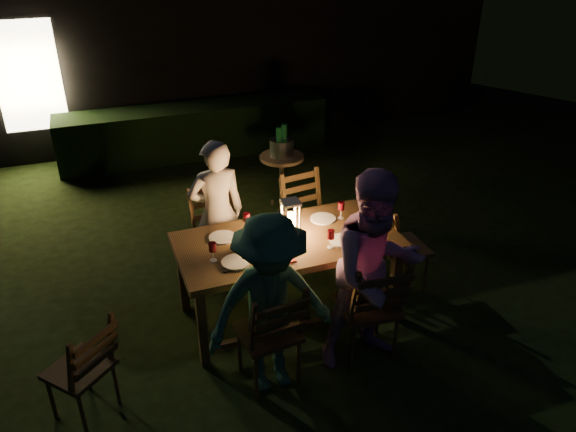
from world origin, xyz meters
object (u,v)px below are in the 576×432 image
object	(u,v)px
bottle_table	(261,230)
bottle_bucket_a	(279,145)
chair_spare	(84,384)
person_opp_right	(375,272)
chair_far_right	(309,237)
lantern	(291,220)
dining_table	(287,246)
side_table	(282,162)
bottle_bucket_b	(284,142)
chair_far_left	(221,254)
ice_bucket	(282,148)
chair_near_right	(367,323)
person_opp_left	(270,306)
chair_near_left	(270,349)
chair_end	(400,261)
person_house_side	(217,213)

from	to	relation	value
bottle_table	bottle_bucket_a	world-z (taller)	bottle_table
chair_spare	person_opp_right	world-z (taller)	person_opp_right
chair_far_right	lantern	xyz separation A→B (m)	(-0.48, -0.73, 0.68)
dining_table	lantern	size ratio (longest dim) A/B	5.79
side_table	bottle_bucket_b	xyz separation A→B (m)	(0.05, 0.04, 0.25)
chair_far_left	lantern	distance (m)	1.11
chair_far_right	ice_bucket	xyz separation A→B (m)	(0.14, 1.32, 0.54)
bottle_table	person_opp_right	bearing A→B (deg)	-48.56
chair_near_right	person_opp_left	distance (m)	1.01
chair_spare	lantern	size ratio (longest dim) A/B	2.71
chair_far_left	lantern	xyz separation A→B (m)	(0.51, -0.71, 0.68)
bottle_bucket_a	chair_near_left	bearing A→B (deg)	-110.51
bottle_bucket_b	lantern	bearing A→B (deg)	-107.96
chair_end	person_opp_right	distance (m)	1.27
chair_end	person_opp_right	xyz separation A→B (m)	(-0.76, -0.83, 0.57)
bottle_bucket_a	chair_spare	bearing A→B (deg)	-132.80
lantern	bottle_bucket_a	bearing A→B (deg)	73.97
dining_table	chair_spare	distance (m)	2.04
chair_near_right	bottle_table	xyz separation A→B (m)	(-0.71, 0.76, 0.65)
chair_near_left	ice_bucket	xyz separation A→B (m)	(1.11, 2.87, 0.55)
chair_near_left	ice_bucket	bearing A→B (deg)	62.57
dining_table	bottle_bucket_a	world-z (taller)	bottle_bucket_a
side_table	bottle_bucket_a	size ratio (longest dim) A/B	2.35
chair_spare	person_opp_right	xyz separation A→B (m)	(2.34, -0.17, 0.60)
chair_near_left	person_house_side	size ratio (longest dim) A/B	0.66
chair_near_left	chair_near_right	xyz separation A→B (m)	(0.90, 0.01, 0.01)
dining_table	person_opp_right	size ratio (longest dim) A/B	1.15
person_house_side	bottle_table	distance (m)	0.87
chair_far_left	bottle_table	bearing A→B (deg)	98.62
chair_near_right	bottle_bucket_a	distance (m)	2.89
chair_end	person_house_side	xyz separation A→B (m)	(-1.69, 0.79, 0.47)
chair_near_right	lantern	bearing A→B (deg)	121.28
chair_near_left	person_opp_right	size ratio (longest dim) A/B	0.58
side_table	chair_spare	bearing A→B (deg)	-132.94
lantern	person_opp_left	bearing A→B (deg)	-118.93
chair_near_left	person_house_side	distance (m)	1.66
chair_near_left	chair_end	xyz separation A→B (m)	(1.66, 0.80, 0.00)
person_house_side	person_opp_left	xyz separation A→B (m)	(0.03, -1.64, 0.00)
side_table	ice_bucket	xyz separation A→B (m)	(0.00, 0.00, 0.20)
dining_table	chair_end	distance (m)	1.31
chair_end	lantern	size ratio (longest dim) A/B	2.96
ice_bucket	bottle_bucket_a	size ratio (longest dim) A/B	0.94
chair_near_left	bottle_table	distance (m)	1.04
side_table	bottle_bucket_a	bearing A→B (deg)	-141.34
chair_spare	chair_far_left	bearing A→B (deg)	3.42
chair_near_left	bottle_table	xyz separation A→B (m)	(0.19, 0.77, 0.66)
side_table	person_opp_left	bearing A→B (deg)	-110.82
person_opp_left	bottle_table	distance (m)	0.87
side_table	bottle_bucket_b	distance (m)	0.26
chair_spare	person_opp_right	distance (m)	2.42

